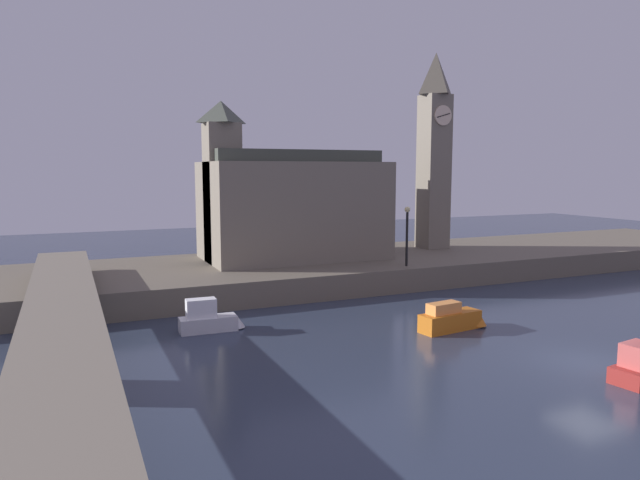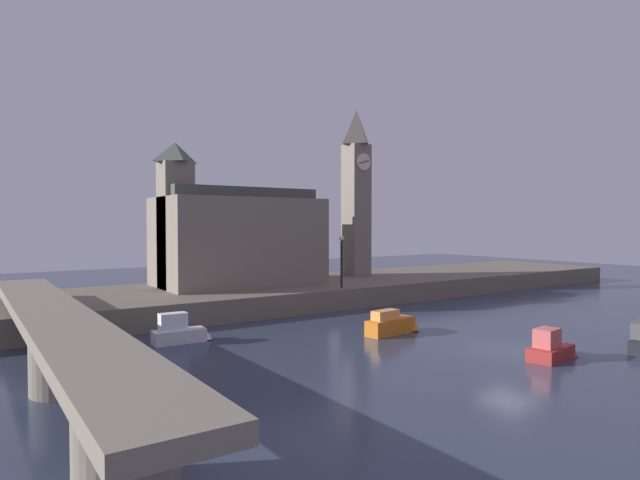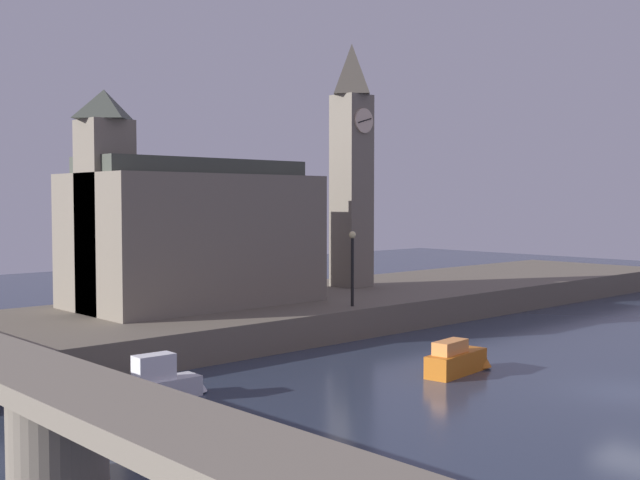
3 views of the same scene
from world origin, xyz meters
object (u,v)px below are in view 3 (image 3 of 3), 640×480
clock_tower (352,162)px  parliament_hall (188,233)px  streetlamp (352,259)px  boat_ferry_white (166,382)px  boat_patrol_orange (459,360)px

clock_tower → parliament_hall: bearing=-178.3°
streetlamp → boat_ferry_white: bearing=-161.8°
clock_tower → streetlamp: (-6.47, -6.50, -5.34)m
clock_tower → boat_ferry_white: clock_tower is taller
streetlamp → boat_ferry_white: 14.77m
parliament_hall → streetlamp: parliament_hall is taller
clock_tower → parliament_hall: (-12.15, -0.35, -4.02)m
boat_ferry_white → boat_patrol_orange: (10.64, -4.49, -0.03)m
clock_tower → streetlamp: size_ratio=3.93×
boat_ferry_white → boat_patrol_orange: boat_ferry_white is taller
parliament_hall → boat_patrol_orange: parliament_hall is taller
clock_tower → streetlamp: bearing=-134.9°
clock_tower → boat_ferry_white: bearing=-151.4°
clock_tower → parliament_hall: 12.80m
boat_patrol_orange → clock_tower: bearing=58.5°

